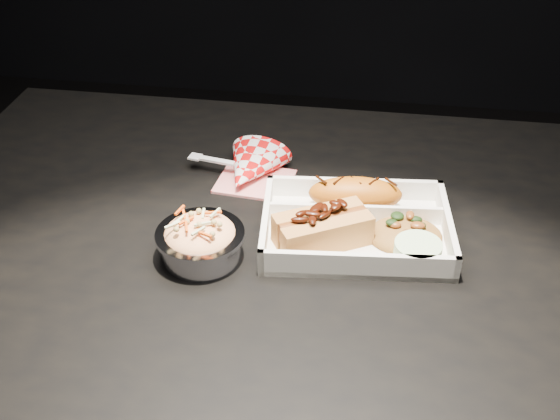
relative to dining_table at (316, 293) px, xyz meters
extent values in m
cube|color=black|center=(0.00, 0.00, 0.08)|extent=(1.20, 0.80, 0.03)
cylinder|color=black|center=(-0.55, 0.35, -0.30)|extent=(0.05, 0.05, 0.72)
cube|color=white|center=(0.05, 0.02, 0.09)|extent=(0.27, 0.20, 0.01)
cube|color=white|center=(0.04, 0.11, 0.11)|extent=(0.25, 0.03, 0.04)
cube|color=white|center=(0.06, -0.07, 0.11)|extent=(0.25, 0.03, 0.04)
cube|color=white|center=(-0.07, 0.01, 0.11)|extent=(0.02, 0.18, 0.04)
cube|color=white|center=(0.17, 0.03, 0.11)|extent=(0.02, 0.18, 0.04)
cube|color=white|center=(0.05, 0.05, 0.11)|extent=(0.23, 0.03, 0.03)
ellipsoid|color=#B65D12|center=(0.04, 0.08, 0.12)|extent=(0.14, 0.06, 0.05)
cube|color=#C08141|center=(0.01, -0.02, 0.12)|extent=(0.12, 0.08, 0.04)
cube|color=#C08141|center=(0.00, 0.01, 0.12)|extent=(0.12, 0.08, 0.04)
cylinder|color=brown|center=(0.01, -0.01, 0.13)|extent=(0.12, 0.08, 0.03)
ellipsoid|color=#9D672D|center=(0.11, 0.02, 0.11)|extent=(0.11, 0.09, 0.03)
cylinder|color=beige|center=(0.13, -0.03, 0.11)|extent=(0.06, 0.06, 0.03)
cylinder|color=silver|center=(-0.15, -0.06, 0.11)|extent=(0.10, 0.10, 0.04)
cylinder|color=silver|center=(-0.15, -0.06, 0.13)|extent=(0.11, 0.11, 0.01)
ellipsoid|color=beige|center=(-0.15, -0.06, 0.13)|extent=(0.09, 0.09, 0.04)
cube|color=red|center=(-0.11, 0.13, 0.09)|extent=(0.12, 0.10, 0.00)
cone|color=red|center=(-0.12, 0.14, 0.11)|extent=(0.12, 0.13, 0.10)
cube|color=white|center=(-0.17, 0.15, 0.11)|extent=(0.06, 0.02, 0.00)
cube|color=white|center=(-0.21, 0.16, 0.11)|extent=(0.02, 0.02, 0.00)
camera|label=1|loc=(0.06, -0.75, 0.66)|focal=45.00mm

